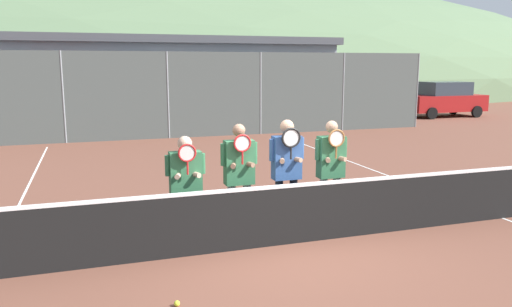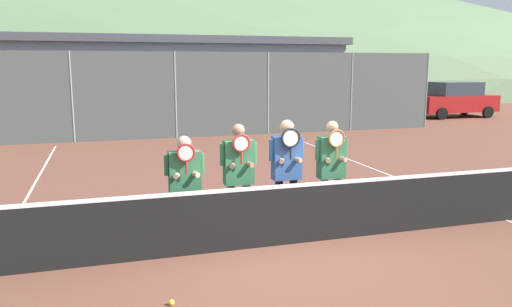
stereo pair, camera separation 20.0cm
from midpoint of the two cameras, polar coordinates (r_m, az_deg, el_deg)
name	(u,v)px [view 2 (the right image)]	position (r m, az deg, el deg)	size (l,w,h in m)	color
ground_plane	(285,245)	(7.80, 4.09, -10.35)	(120.00, 120.00, 0.00)	brown
hill_distant	(125,87)	(62.63, -14.63, 7.35)	(131.90, 73.28, 25.65)	#5B7551
clubhouse_building	(119,78)	(26.14, -15.18, 8.34)	(23.02, 5.50, 4.07)	#9EA3A8
fence_back	(175,95)	(18.81, -8.89, 6.59)	(21.77, 0.06, 3.19)	gray
tennis_net	(285,214)	(7.65, 4.14, -6.90)	(11.26, 0.09, 1.05)	gray
court_line_left_sideline	(18,213)	(10.30, -25.03, -6.17)	(0.05, 16.00, 0.01)	white
court_line_right_sideline	(408,182)	(12.27, 17.48, -3.15)	(0.05, 16.00, 0.01)	white
player_leftmost	(185,180)	(7.61, -7.38, -3.03)	(0.61, 0.34, 1.68)	#56565B
player_center_left	(239,172)	(7.80, -1.25, -2.11)	(0.59, 0.34, 1.83)	white
player_center_right	(287,166)	(8.07, 4.24, -1.40)	(0.60, 0.34, 1.86)	#232838
player_rightmost	(331,166)	(8.35, 9.28, -1.45)	(0.57, 0.34, 1.82)	white
car_far_left	(15,109)	(22.57, -25.65, 4.60)	(4.33, 2.03, 1.84)	maroon
car_left_of_center	(141,106)	(22.36, -12.72, 5.37)	(4.04, 2.07, 1.89)	#B2B7BC
car_center	(257,104)	(22.99, 0.41, 5.69)	(4.59, 1.91, 1.84)	silver
car_right_of_center	(361,101)	(25.38, 12.11, 5.92)	(4.56, 1.98, 1.88)	black
car_far_right	(454,99)	(28.10, 21.93, 5.76)	(4.29, 1.94, 1.83)	maroon
tennis_ball_on_court	(171,303)	(6.04, -8.67, -16.49)	(0.07, 0.07, 0.07)	#CCDB33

